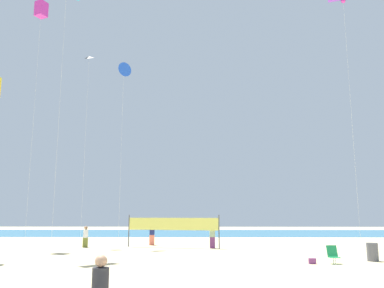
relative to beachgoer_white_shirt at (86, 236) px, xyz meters
The scene contains 12 objects.
ground_plane 14.87m from the beachgoer_white_shirt, 58.19° to the right, with size 120.00×120.00×0.00m, color #D1BC89.
ocean_band 24.32m from the beachgoer_white_shirt, 71.22° to the left, with size 120.00×20.00×0.01m, color teal.
beachgoer_white_shirt is the anchor object (origin of this frame).
beachgoer_navy_shirt 5.25m from the beachgoer_white_shirt, 25.58° to the left, with size 0.40×0.40×1.76m.
beachgoer_sage_shirt 9.52m from the beachgoer_white_shirt, ahead, with size 0.40×0.40×1.76m.
folding_beach_chair 18.01m from the beachgoer_white_shirt, 31.68° to the right, with size 0.52×0.65×0.89m.
trash_barrel 19.65m from the beachgoer_white_shirt, 25.24° to the right, with size 0.58×0.58×0.95m, color #595960.
volleyball_net 6.60m from the beachgoer_white_shirt, ahead, with size 6.94×1.77×2.40m.
beach_handbag 17.19m from the beachgoer_white_shirt, 34.13° to the right, with size 0.35×0.18×0.28m, color #7A3872.
kite_blue_delta 13.79m from the beachgoer_white_shirt, 30.57° to the left, with size 1.19×1.05×15.02m.
kite_black_diamond 15.12m from the beachgoer_white_shirt, 115.20° to the left, with size 0.82×0.82×16.21m.
kite_magenta_box 19.45m from the beachgoer_white_shirt, behind, with size 1.07×1.07×20.33m.
Camera 1 is at (0.74, -17.67, 2.48)m, focal length 37.02 mm.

